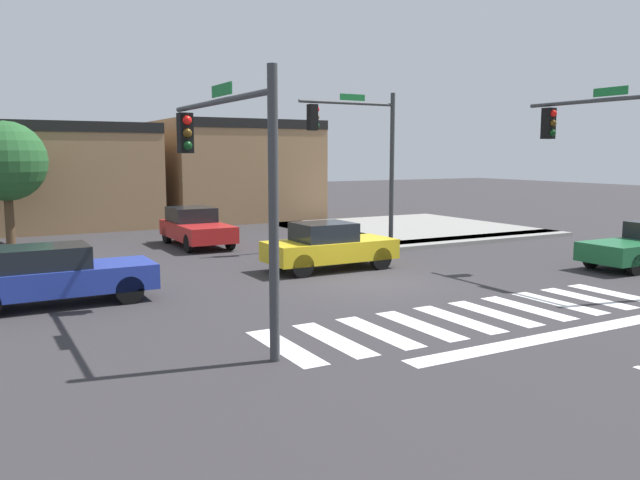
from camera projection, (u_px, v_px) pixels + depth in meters
name	position (u px, v px, depth m)	size (l,w,h in m)	color
ground_plane	(368.00, 282.00, 18.56)	(120.00, 120.00, 0.00)	#302D30
crosswalk_near	(476.00, 316.00, 14.67)	(10.28, 2.64, 0.01)	silver
curb_corner_northeast	(408.00, 230.00, 30.80)	(10.00, 10.60, 0.15)	gray
storefront_row	(163.00, 172.00, 34.51)	(17.78, 6.87, 5.52)	#93704C
traffic_signal_northeast	(360.00, 142.00, 24.69)	(4.25, 0.32, 6.07)	#383A3D
traffic_signal_southeast	(617.00, 146.00, 17.85)	(0.32, 5.28, 5.54)	#383A3D
traffic_signal_southwest	(226.00, 157.00, 12.99)	(0.32, 5.51, 5.21)	#383A3D
car_red	(196.00, 227.00, 25.85)	(1.87, 4.38, 1.52)	red
car_blue	(52.00, 275.00, 15.65)	(4.70, 1.70, 1.48)	#23389E
car_yellow	(329.00, 246.00, 20.48)	(4.19, 1.78, 1.53)	gold
roadside_tree	(6.00, 162.00, 26.15)	(3.27, 3.27, 5.03)	#4C3823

